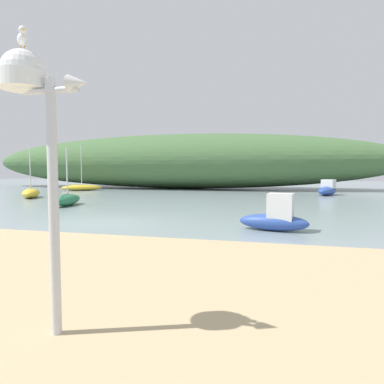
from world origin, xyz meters
TOP-DOWN VIEW (x-y plane):
  - ground_plane at (0.00, 0.00)m, footprint 120.00×120.00m
  - distant_hill at (-4.61, 26.14)m, footprint 51.22×10.69m
  - mast_structure at (3.93, -9.29)m, footprint 1.12×0.56m
  - seagull_on_radar at (3.85, -9.30)m, footprint 0.28×0.27m
  - sailboat_east_reach at (-5.75, 5.23)m, footprint 1.54×3.26m
  - sailboat_near_shore at (-13.58, 18.99)m, footprint 4.28×3.55m
  - sailboat_far_left at (-12.14, 9.63)m, footprint 2.92×3.55m
  - motorboat_off_point at (6.74, -0.43)m, footprint 2.60×1.23m
  - motorboat_mid_channel at (11.11, 18.36)m, footprint 2.47×3.57m

SIDE VIEW (x-z plane):
  - ground_plane at x=0.00m, z-range 0.00..0.00m
  - sailboat_near_shore at x=-13.58m, z-range -2.11..2.78m
  - sailboat_east_reach at x=-5.75m, z-range -1.42..2.15m
  - sailboat_far_left at x=-12.14m, z-range -1.72..2.48m
  - motorboat_off_point at x=6.74m, z-range -0.20..1.16m
  - motorboat_mid_channel at x=11.11m, z-range -0.17..1.20m
  - mast_structure at x=3.93m, z-range 1.33..4.74m
  - distant_hill at x=-4.61m, z-range 0.00..6.51m
  - seagull_on_radar at x=3.85m, z-range 3.62..3.85m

